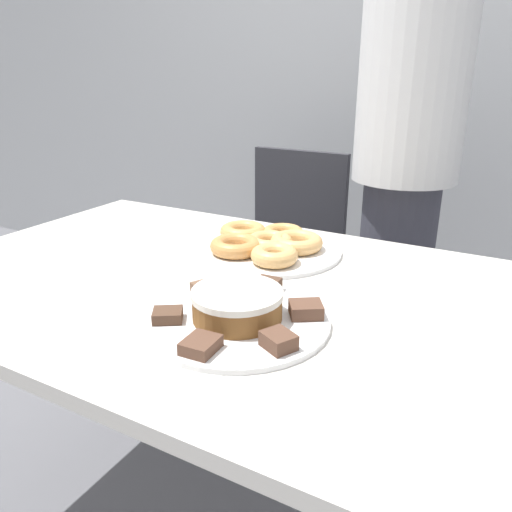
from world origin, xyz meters
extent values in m
cube|color=#A8AAAD|center=(0.00, 1.55, 1.30)|extent=(8.00, 0.05, 2.60)
cube|color=silver|center=(0.00, 0.00, 0.73)|extent=(1.54, 0.89, 0.03)
cylinder|color=silver|center=(-0.71, 0.39, 0.36)|extent=(0.06, 0.06, 0.72)
cylinder|color=#383842|center=(0.15, 0.74, 0.43)|extent=(0.24, 0.24, 0.86)
cylinder|color=silver|center=(0.15, 0.74, 1.20)|extent=(0.32, 0.32, 0.68)
cylinder|color=black|center=(-0.31, 0.75, 0.01)|extent=(0.44, 0.44, 0.01)
cylinder|color=#262626|center=(-0.31, 0.75, 0.22)|extent=(0.06, 0.06, 0.42)
cube|color=#2D2D33|center=(-0.31, 0.75, 0.45)|extent=(0.45, 0.45, 0.04)
cube|color=#2D2D33|center=(-0.30, 0.95, 0.68)|extent=(0.40, 0.04, 0.42)
cylinder|color=white|center=(0.07, -0.15, 0.75)|extent=(0.34, 0.34, 0.01)
cylinder|color=white|center=(-0.06, 0.22, 0.75)|extent=(0.36, 0.36, 0.01)
cylinder|color=brown|center=(0.07, -0.15, 0.78)|extent=(0.16, 0.16, 0.04)
cylinder|color=white|center=(0.07, -0.15, 0.81)|extent=(0.17, 0.17, 0.01)
cube|color=brown|center=(-0.05, -0.09, 0.77)|extent=(0.06, 0.06, 0.02)
cube|color=#513828|center=(-0.04, -0.22, 0.77)|extent=(0.07, 0.07, 0.02)
cube|color=brown|center=(0.07, -0.27, 0.77)|extent=(0.05, 0.06, 0.02)
cube|color=brown|center=(0.18, -0.20, 0.77)|extent=(0.07, 0.06, 0.03)
cube|color=brown|center=(0.17, -0.08, 0.77)|extent=(0.08, 0.07, 0.03)
cube|color=#513828|center=(0.06, -0.02, 0.77)|extent=(0.05, 0.06, 0.03)
torus|color=#E5AD66|center=(-0.06, 0.22, 0.78)|extent=(0.12, 0.12, 0.03)
torus|color=#E5AD66|center=(0.00, 0.13, 0.78)|extent=(0.11, 0.11, 0.04)
torus|color=#E5AD66|center=(0.01, 0.24, 0.78)|extent=(0.13, 0.13, 0.04)
torus|color=tan|center=(-0.06, 0.30, 0.77)|extent=(0.11, 0.11, 0.03)
torus|color=tan|center=(-0.16, 0.25, 0.78)|extent=(0.12, 0.12, 0.04)
torus|color=#D18E4C|center=(-0.11, 0.15, 0.78)|extent=(0.13, 0.13, 0.04)
camera|label=1|loc=(0.49, -0.84, 1.18)|focal=35.00mm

